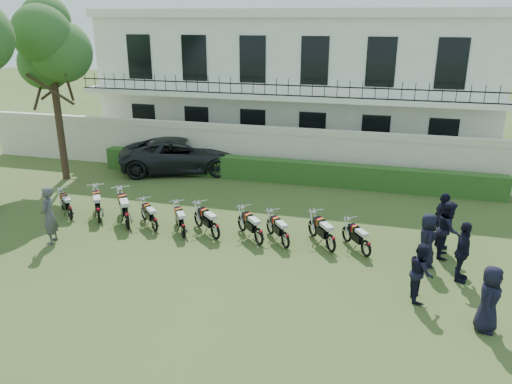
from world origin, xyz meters
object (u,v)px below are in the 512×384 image
at_px(motorcycle_5, 215,227).
at_px(motorcycle_9, 366,244).
at_px(motorcycle_6, 259,232).
at_px(officer_2, 463,252).
at_px(officer_4, 448,229).
at_px(officer_3, 427,240).
at_px(motorcycle_0, 70,209).
at_px(officer_1, 421,272).
at_px(motorcycle_2, 127,216).
at_px(tree_west_near, 50,45).
at_px(motorcycle_3, 154,221).
at_px(motorcycle_8, 331,239).
at_px(motorcycle_4, 183,226).
at_px(officer_5, 442,221).
at_px(suv, 183,155).
at_px(motorcycle_1, 98,210).
at_px(motorcycle_7, 285,236).
at_px(officer_0, 489,299).
at_px(inspector, 49,215).

relative_size(motorcycle_5, motorcycle_9, 1.01).
relative_size(motorcycle_6, officer_2, 0.79).
bearing_deg(officer_4, officer_3, 149.51).
height_order(motorcycle_0, officer_1, officer_1).
xyz_separation_m(motorcycle_2, motorcycle_9, (8.12, 0.07, -0.11)).
distance_m(tree_west_near, motorcycle_5, 11.30).
xyz_separation_m(officer_3, officer_4, (0.65, 0.81, 0.08)).
xyz_separation_m(motorcycle_2, motorcycle_3, (0.99, 0.09, -0.11)).
relative_size(motorcycle_6, motorcycle_9, 0.99).
bearing_deg(motorcycle_2, motorcycle_8, -36.08).
bearing_deg(officer_1, motorcycle_4, 67.89).
bearing_deg(officer_5, suv, 48.09).
xyz_separation_m(motorcycle_1, suv, (0.33, 6.82, 0.31)).
bearing_deg(motorcycle_2, suv, 60.75).
relative_size(motorcycle_1, officer_1, 1.07).
distance_m(motorcycle_3, officer_4, 9.54).
height_order(motorcycle_5, motorcycle_8, motorcycle_8).
bearing_deg(motorcycle_4, motorcycle_8, -30.77).
relative_size(motorcycle_7, officer_0, 0.86).
relative_size(motorcycle_4, officer_0, 0.92).
xyz_separation_m(tree_west_near, motorcycle_5, (8.83, -4.50, -5.43)).
relative_size(motorcycle_6, motorcycle_7, 0.97).
distance_m(officer_4, officer_5, 0.63).
bearing_deg(motorcycle_9, motorcycle_1, 142.69).
distance_m(tree_west_near, officer_3, 16.89).
height_order(motorcycle_7, inspector, inspector).
bearing_deg(officer_5, officer_3, 144.65).
height_order(motorcycle_8, officer_4, officer_4).
xyz_separation_m(motorcycle_2, officer_1, (9.61, -2.04, 0.26)).
distance_m(motorcycle_9, officer_2, 2.77).
height_order(motorcycle_1, motorcycle_2, motorcycle_2).
bearing_deg(motorcycle_4, officer_2, -37.33).
bearing_deg(suv, officer_0, -149.96).
xyz_separation_m(motorcycle_9, suv, (-9.06, 7.01, 0.38)).
bearing_deg(motorcycle_7, motorcycle_8, -33.45).
bearing_deg(officer_5, motorcycle_7, 91.31).
height_order(motorcycle_8, officer_2, officer_2).
bearing_deg(officer_5, motorcycle_5, 85.65).
bearing_deg(motorcycle_1, officer_4, -31.69).
distance_m(motorcycle_6, motorcycle_8, 2.31).
distance_m(suv, officer_0, 15.72).
relative_size(tree_west_near, motorcycle_0, 5.94).
height_order(tree_west_near, motorcycle_5, tree_west_near).
relative_size(motorcycle_0, motorcycle_7, 0.93).
relative_size(motorcycle_0, motorcycle_5, 0.94).
relative_size(motorcycle_4, motorcycle_9, 1.08).
xyz_separation_m(motorcycle_0, officer_5, (12.82, 1.14, 0.49)).
relative_size(motorcycle_2, officer_2, 1.01).
bearing_deg(motorcycle_6, motorcycle_7, -43.87).
relative_size(motorcycle_0, motorcycle_6, 0.96).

